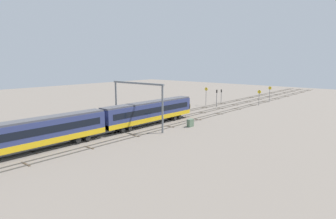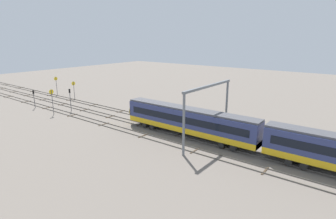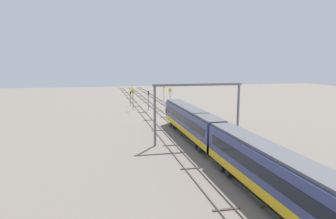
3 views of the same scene
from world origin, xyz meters
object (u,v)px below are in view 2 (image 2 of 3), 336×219
(overhead_gantry, at_px, (208,102))
(relay_cabinet, at_px, (192,118))
(signal_light_trackside_approach, at_px, (70,97))
(signal_light_trackside_departure, at_px, (34,96))
(speed_sign_mid_trackside, at_px, (52,98))
(speed_sign_far_trackside, at_px, (74,87))
(speed_sign_near_foreground, at_px, (56,83))

(overhead_gantry, relative_size, relay_cabinet, 8.78)
(signal_light_trackside_approach, distance_m, signal_light_trackside_departure, 9.73)
(speed_sign_mid_trackside, bearing_deg, speed_sign_far_trackside, -49.65)
(speed_sign_mid_trackside, bearing_deg, speed_sign_near_foreground, -32.71)
(speed_sign_far_trackside, distance_m, relay_cabinet, 37.01)
(signal_light_trackside_departure, bearing_deg, speed_sign_far_trackside, -81.39)
(speed_sign_mid_trackside, xyz_separation_m, signal_light_trackside_approach, (-0.48, -3.96, -0.33))
(signal_light_trackside_approach, xyz_separation_m, relay_cabinet, (-26.13, -9.61, -2.46))
(signal_light_trackside_approach, bearing_deg, overhead_gantry, -176.25)
(overhead_gantry, bearing_deg, signal_light_trackside_departure, 7.89)
(relay_cabinet, bearing_deg, speed_sign_mid_trackside, 27.03)
(overhead_gantry, xyz_separation_m, signal_light_trackside_departure, (42.73, 5.92, -3.72))
(speed_sign_mid_trackside, xyz_separation_m, signal_light_trackside_departure, (8.50, -0.26, -0.81))
(speed_sign_near_foreground, xyz_separation_m, relay_cabinet, (-45.30, -1.57, -2.64))
(speed_sign_mid_trackside, relative_size, signal_light_trackside_departure, 1.29)
(speed_sign_far_trackside, relative_size, signal_light_trackside_departure, 1.10)
(speed_sign_far_trackside, bearing_deg, speed_sign_mid_trackside, 130.35)
(overhead_gantry, xyz_separation_m, speed_sign_far_trackside, (44.53, -5.94, -3.36))
(speed_sign_mid_trackside, height_order, signal_light_trackside_approach, speed_sign_mid_trackside)
(signal_light_trackside_approach, distance_m, relay_cabinet, 27.95)
(speed_sign_mid_trackside, distance_m, relay_cabinet, 30.00)
(signal_light_trackside_approach, bearing_deg, speed_sign_near_foreground, -22.75)
(relay_cabinet, bearing_deg, speed_sign_near_foreground, 1.99)
(speed_sign_mid_trackside, height_order, speed_sign_far_trackside, speed_sign_mid_trackside)
(speed_sign_far_trackside, bearing_deg, signal_light_trackside_approach, 142.90)
(signal_light_trackside_departure, height_order, relay_cabinet, signal_light_trackside_departure)
(speed_sign_near_foreground, relative_size, speed_sign_far_trackside, 1.12)
(signal_light_trackside_departure, distance_m, relay_cabinet, 37.61)
(relay_cabinet, bearing_deg, speed_sign_far_trackside, 2.26)
(speed_sign_near_foreground, distance_m, speed_sign_far_trackside, 8.40)
(overhead_gantry, bearing_deg, relay_cabinet, -44.16)
(overhead_gantry, xyz_separation_m, speed_sign_mid_trackside, (34.23, 6.18, -2.91))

